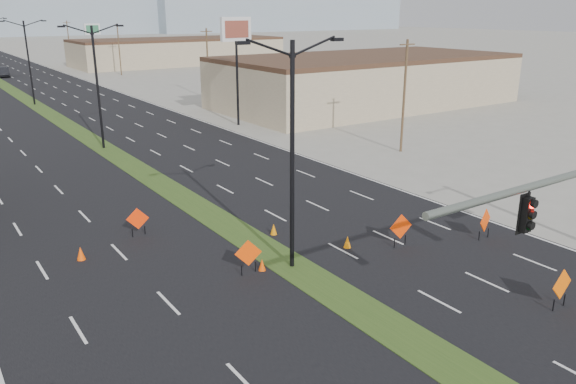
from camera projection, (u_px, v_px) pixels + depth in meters
building_se_near at (366, 82)px, 68.89m from camera, size 36.00×18.00×5.50m
building_se_far at (179, 52)px, 122.16m from camera, size 44.00×16.00×5.00m
mesa_center at (19, 4)px, 268.91m from camera, size 220.00×50.00×28.00m
mesa_east at (274, 14)px, 337.78m from camera, size 160.00×50.00×18.00m
streetlight_0 at (292, 151)px, 23.89m from camera, size 5.15×0.24×10.02m
streetlight_1 at (97, 84)px, 45.88m from camera, size 5.15×0.24×10.02m
streetlight_2 at (29, 60)px, 67.87m from camera, size 5.15×0.24×10.02m
utility_pole_0 at (404, 95)px, 45.07m from camera, size 1.60×0.20×9.00m
utility_pole_1 at (208, 63)px, 72.55m from camera, size 1.60×0.20×9.00m
utility_pole_2 at (119, 49)px, 100.04m from camera, size 1.60×0.20×9.00m
utility_pole_3 at (69, 40)px, 127.53m from camera, size 1.60×0.20×9.00m
car_mid at (3, 72)px, 98.72m from camera, size 2.20×5.12×1.64m
construction_sign_1 at (248, 254)px, 24.57m from camera, size 1.17×0.42×1.62m
construction_sign_2 at (138, 220)px, 28.78m from camera, size 1.09×0.41×1.52m
construction_sign_3 at (562, 286)px, 21.64m from camera, size 1.27×0.07×1.69m
construction_sign_4 at (401, 228)px, 27.45m from camera, size 1.26×0.24×1.69m
construction_sign_5 at (485, 221)px, 28.34m from camera, size 1.20×0.37×1.64m
cone_0 at (274, 229)px, 29.11m from camera, size 0.40×0.40×0.60m
cone_1 at (262, 265)px, 25.08m from camera, size 0.41×0.41×0.56m
cone_2 at (347, 242)px, 27.49m from camera, size 0.46×0.46×0.62m
cone_3 at (81, 253)px, 26.13m from camera, size 0.50×0.50×0.67m
pole_sign_east_near at (236, 37)px, 54.65m from camera, size 3.46×0.73×10.56m
pole_sign_east_far at (93, 33)px, 102.02m from camera, size 2.93×0.72×8.92m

